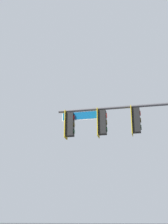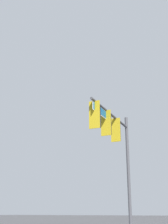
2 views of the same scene
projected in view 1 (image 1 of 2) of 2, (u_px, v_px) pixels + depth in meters
signal_pole_near at (125, 134)px, 13.63m from camera, size 5.52×1.04×7.27m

